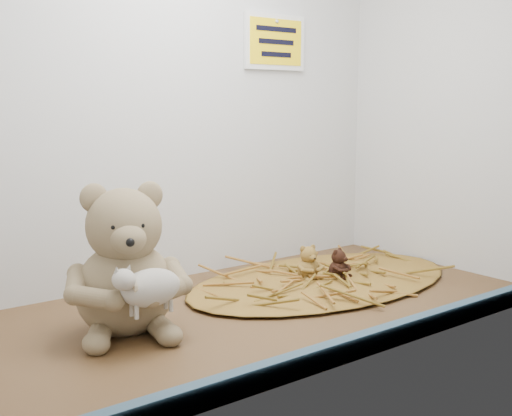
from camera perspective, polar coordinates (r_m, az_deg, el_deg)
alcove_shell at (r=127.79cm, az=-3.17°, el=11.48°), size 120.40×60.20×90.40cm
front_rail at (r=105.81cm, az=8.85°, el=-12.03°), size 119.28×2.20×3.60cm
straw_bed at (r=146.80cm, az=5.95°, el=-6.35°), size 68.79×39.94×1.33cm
main_teddy at (r=114.76cm, az=-11.61°, el=-4.38°), size 27.71×28.45×26.66cm
toy_lamb at (r=107.28cm, az=-9.32°, el=-7.01°), size 13.70×8.36×8.85cm
mini_teddy_tan at (r=145.03cm, az=4.65°, el=-4.67°), size 7.01×7.31×7.72cm
mini_teddy_brown at (r=146.48cm, az=7.30°, el=-4.77°), size 7.22×7.39×6.74cm
wall_sign at (r=162.65cm, az=1.69°, el=14.53°), size 16.00×1.20×11.00cm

